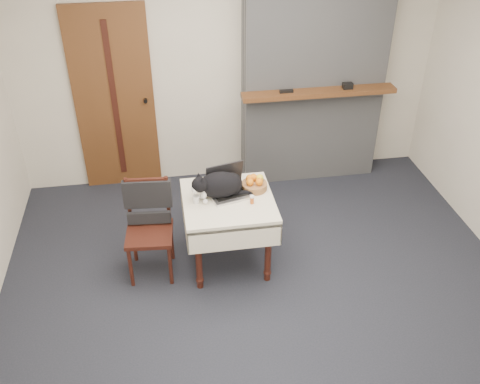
% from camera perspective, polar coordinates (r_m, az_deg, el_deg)
% --- Properties ---
extents(ground, '(4.50, 4.50, 0.00)m').
position_cam_1_polar(ground, '(4.75, 2.32, -10.29)').
color(ground, black).
rests_on(ground, ground).
extents(room_shell, '(4.52, 4.01, 2.61)m').
position_cam_1_polar(room_shell, '(4.17, 1.61, 12.10)').
color(room_shell, beige).
rests_on(room_shell, ground).
extents(door, '(0.82, 0.10, 2.00)m').
position_cam_1_polar(door, '(5.81, -13.23, 9.45)').
color(door, brown).
rests_on(door, ground).
extents(chimney, '(1.62, 0.48, 2.60)m').
position_cam_1_polar(chimney, '(5.80, 7.94, 13.15)').
color(chimney, gray).
rests_on(chimney, ground).
extents(side_table, '(0.78, 0.78, 0.70)m').
position_cam_1_polar(side_table, '(4.66, -1.26, -1.87)').
color(side_table, '#38140F').
rests_on(side_table, ground).
extents(laptop, '(0.40, 0.37, 0.26)m').
position_cam_1_polar(laptop, '(4.65, -1.31, 0.62)').
color(laptop, '#B7B7BC').
rests_on(laptop, side_table).
extents(cat, '(0.57, 0.32, 0.27)m').
position_cam_1_polar(cat, '(4.57, -2.07, 0.76)').
color(cat, black).
rests_on(cat, side_table).
extents(cream_jar, '(0.06, 0.06, 0.07)m').
position_cam_1_polar(cream_jar, '(4.55, -4.70, -0.79)').
color(cream_jar, silver).
rests_on(cream_jar, side_table).
extents(pill_bottle, '(0.04, 0.04, 0.08)m').
position_cam_1_polar(pill_bottle, '(4.52, 1.29, -0.80)').
color(pill_bottle, '#B54D16').
rests_on(pill_bottle, side_table).
extents(fruit_basket, '(0.22, 0.22, 0.13)m').
position_cam_1_polar(fruit_basket, '(4.70, 1.54, 0.87)').
color(fruit_basket, olive).
rests_on(fruit_basket, side_table).
extents(desk_clutter, '(0.13, 0.05, 0.01)m').
position_cam_1_polar(desk_clutter, '(4.66, 0.28, -0.10)').
color(desk_clutter, black).
rests_on(desk_clutter, side_table).
extents(chair, '(0.44, 0.43, 0.90)m').
position_cam_1_polar(chair, '(4.70, -9.73, -2.35)').
color(chair, '#38140F').
rests_on(chair, ground).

